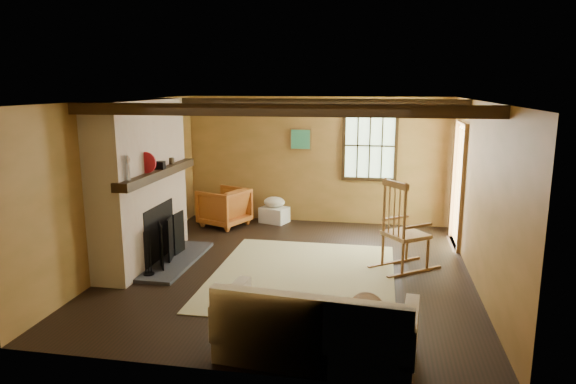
% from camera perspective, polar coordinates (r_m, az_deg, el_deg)
% --- Properties ---
extents(ground, '(5.50, 5.50, 0.00)m').
position_cam_1_polar(ground, '(7.47, 0.38, -8.62)').
color(ground, black).
rests_on(ground, ground).
extents(room_envelope, '(5.02, 5.52, 2.44)m').
position_cam_1_polar(room_envelope, '(7.29, 2.46, 4.12)').
color(room_envelope, '#A7753B').
rests_on(room_envelope, ground).
extents(fireplace, '(1.02, 2.30, 2.40)m').
position_cam_1_polar(fireplace, '(7.85, -15.84, 0.30)').
color(fireplace, '#945939').
rests_on(fireplace, ground).
extents(rug, '(2.50, 3.00, 0.01)m').
position_cam_1_polar(rug, '(7.26, 1.68, -9.24)').
color(rug, tan).
rests_on(rug, ground).
extents(rocking_chair, '(1.06, 0.97, 1.32)m').
position_cam_1_polar(rocking_chair, '(7.52, 12.68, -4.33)').
color(rocking_chair, tan).
rests_on(rocking_chair, ground).
extents(sofa, '(1.97, 1.02, 0.77)m').
position_cam_1_polar(sofa, '(5.12, 3.13, -15.29)').
color(sofa, white).
rests_on(sofa, ground).
extents(firewood_pile, '(0.73, 0.13, 0.27)m').
position_cam_1_polar(firewood_pile, '(10.29, -7.42, -2.23)').
color(firewood_pile, '#523A23').
rests_on(firewood_pile, ground).
extents(laundry_basket, '(0.60, 0.52, 0.30)m').
position_cam_1_polar(laundry_basket, '(9.93, -1.53, -2.54)').
color(laundry_basket, white).
rests_on(laundry_basket, ground).
extents(basket_pillow, '(0.50, 0.46, 0.20)m').
position_cam_1_polar(basket_pillow, '(9.87, -1.53, -1.12)').
color(basket_pillow, white).
rests_on(basket_pillow, laundry_basket).
extents(armchair, '(1.03, 1.02, 0.72)m').
position_cam_1_polar(armchair, '(9.72, -7.12, -1.67)').
color(armchair, '#BF6026').
rests_on(armchair, ground).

